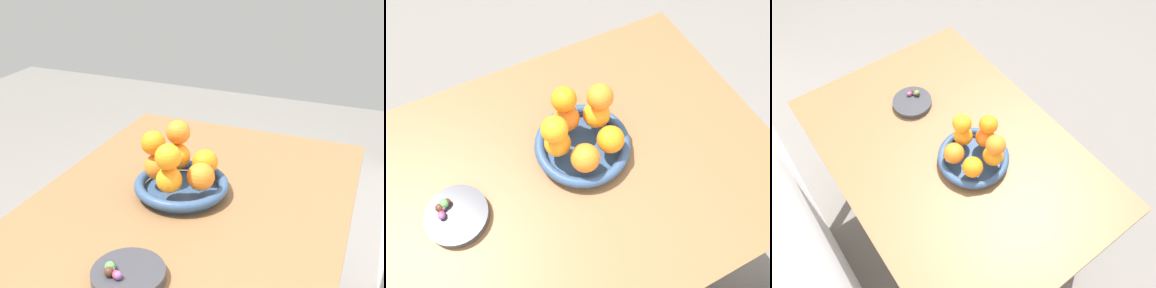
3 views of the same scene
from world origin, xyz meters
The scene contains 18 objects.
ground_plane centered at (0.00, 0.00, 0.00)m, with size 6.00×6.00×0.00m, color slate.
dining_table centered at (0.00, 0.00, 0.65)m, with size 1.10×0.76×0.74m.
fruit_bowl centered at (-0.08, -0.03, 0.76)m, with size 0.24×0.24×0.04m.
candy_dish centered at (0.26, 0.00, 0.75)m, with size 0.15×0.15×0.02m, color #333338.
orange_0 centered at (-0.13, 0.01, 0.81)m, with size 0.07×0.07×0.07m, color orange.
orange_1 centered at (-0.14, -0.07, 0.81)m, with size 0.07×0.07×0.07m, color orange.
orange_2 centered at (-0.06, -0.09, 0.81)m, with size 0.07×0.07×0.07m, color orange.
orange_3 centered at (-0.02, -0.04, 0.81)m, with size 0.06×0.06×0.06m, color orange.
orange_4 centered at (-0.05, 0.03, 0.81)m, with size 0.07×0.07×0.07m, color orange.
orange_5 centered at (-0.06, -0.10, 0.88)m, with size 0.06×0.06×0.06m, color orange.
orange_6 centered at (-0.01, -0.04, 0.88)m, with size 0.06×0.06×0.06m, color orange.
orange_7 centered at (-0.14, -0.07, 0.88)m, with size 0.06×0.06×0.06m, color orange.
candy_ball_0 centered at (0.28, -0.03, 0.77)m, with size 0.02×0.02×0.02m, color #472819.
candy_ball_1 centered at (0.27, -0.03, 0.77)m, with size 0.02×0.02×0.02m, color #4C9947.
candy_ball_2 centered at (0.29, -0.01, 0.77)m, with size 0.02×0.02×0.02m, color #8C4C99.
candy_ball_3 centered at (0.28, -0.02, 0.77)m, with size 0.01×0.01×0.01m, color #8C4C99.
candy_ball_4 centered at (0.27, -0.03, 0.77)m, with size 0.02×0.02×0.02m, color #472819.
candy_ball_5 centered at (0.29, -0.01, 0.77)m, with size 0.02×0.02×0.02m, color #C6384C.
Camera 2 is at (0.15, 0.39, 1.56)m, focal length 35.00 mm.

